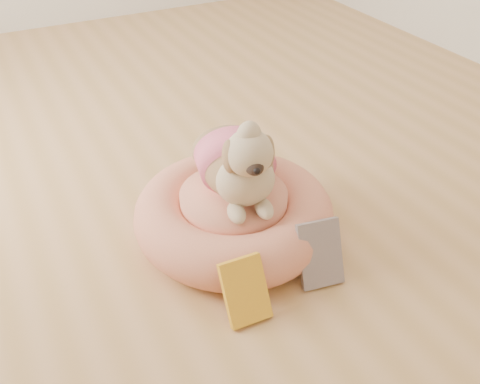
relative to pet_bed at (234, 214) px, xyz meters
name	(u,v)px	position (x,y,z in m)	size (l,w,h in m)	color
floor	(211,158)	(0.15, 0.53, -0.09)	(4.50, 4.50, 0.00)	tan
pet_bed	(234,214)	(0.00, 0.00, 0.00)	(0.74, 0.74, 0.19)	#DD7556
dog	(238,148)	(0.02, 0.00, 0.28)	(0.33, 0.48, 0.35)	brown
book_yellow	(245,291)	(-0.15, -0.37, 0.01)	(0.14, 0.03, 0.21)	#FFFE1A
book_white	(320,254)	(0.15, -0.34, 0.02)	(0.15, 0.02, 0.23)	silver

